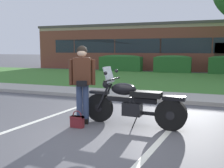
# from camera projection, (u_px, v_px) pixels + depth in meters

# --- Properties ---
(ground_plane) EXTENTS (140.00, 140.00, 0.00)m
(ground_plane) POSITION_uv_depth(u_px,v_px,m) (123.00, 136.00, 4.88)
(ground_plane) COLOR #4C4C51
(curb_strip) EXTENTS (60.00, 0.20, 0.12)m
(curb_strip) POSITION_uv_depth(u_px,v_px,m) (156.00, 100.00, 8.04)
(curb_strip) COLOR #ADA89E
(curb_strip) RESTS_ON ground
(concrete_walk) EXTENTS (60.00, 1.50, 0.08)m
(concrete_walk) POSITION_uv_depth(u_px,v_px,m) (160.00, 96.00, 8.83)
(concrete_walk) COLOR #ADA89E
(concrete_walk) RESTS_ON ground
(grass_lawn) EXTENTS (60.00, 8.89, 0.06)m
(grass_lawn) POSITION_uv_depth(u_px,v_px,m) (176.00, 80.00, 13.67)
(grass_lawn) COLOR #3D752D
(grass_lawn) RESTS_ON ground
(stall_stripe_0) EXTENTS (0.64, 4.38, 0.01)m
(stall_stripe_0) POSITION_uv_depth(u_px,v_px,m) (35.00, 122.00, 5.80)
(stall_stripe_0) COLOR silver
(stall_stripe_0) RESTS_ON ground
(stall_stripe_1) EXTENTS (0.64, 4.38, 0.01)m
(stall_stripe_1) POSITION_uv_depth(u_px,v_px,m) (164.00, 137.00, 4.82)
(stall_stripe_1) COLOR silver
(stall_stripe_1) RESTS_ON ground
(motorcycle) EXTENTS (2.24, 0.82, 1.26)m
(motorcycle) POSITION_uv_depth(u_px,v_px,m) (137.00, 103.00, 5.45)
(motorcycle) COLOR black
(motorcycle) RESTS_ON ground
(rider_person) EXTENTS (0.54, 0.38, 1.70)m
(rider_person) POSITION_uv_depth(u_px,v_px,m) (82.00, 79.00, 5.61)
(rider_person) COLOR black
(rider_person) RESTS_ON ground
(handbag) EXTENTS (0.28, 0.13, 0.36)m
(handbag) POSITION_uv_depth(u_px,v_px,m) (77.00, 121.00, 5.38)
(handbag) COLOR maroon
(handbag) RESTS_ON ground
(hedge_left) EXTENTS (3.18, 0.90, 1.24)m
(hedge_left) POSITION_uv_depth(u_px,v_px,m) (121.00, 63.00, 19.22)
(hedge_left) COLOR #286028
(hedge_left) RESTS_ON ground
(hedge_center_left) EXTENTS (2.52, 0.90, 1.24)m
(hedge_center_left) POSITION_uv_depth(u_px,v_px,m) (172.00, 64.00, 17.94)
(hedge_center_left) COLOR #286028
(hedge_center_left) RESTS_ON ground
(brick_building) EXTENTS (21.66, 10.42, 3.68)m
(brick_building) POSITION_uv_depth(u_px,v_px,m) (170.00, 47.00, 24.14)
(brick_building) COLOR brown
(brick_building) RESTS_ON ground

